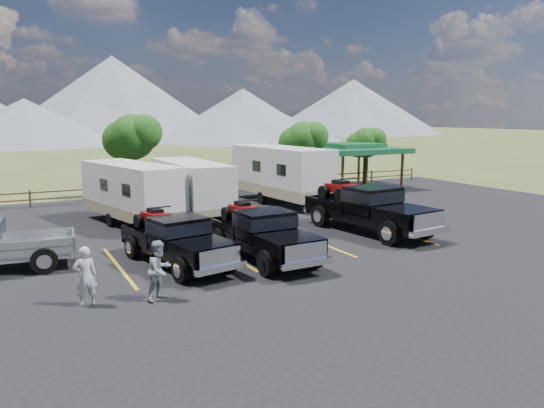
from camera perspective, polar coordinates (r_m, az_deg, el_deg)
name	(u,v)px	position (r m, az deg, el deg)	size (l,w,h in m)	color
ground	(330,275)	(17.62, 6.26, -7.62)	(320.00, 320.00, 0.00)	#425022
asphalt_lot	(286,254)	(20.08, 1.53, -5.35)	(44.00, 34.00, 0.04)	black
stall_lines	(274,247)	(20.93, 0.21, -4.66)	(12.12, 5.50, 0.01)	gold
tree_ne_a	(303,141)	(36.07, 3.37, 6.83)	(3.11, 2.92, 4.76)	black
tree_ne_b	(366,143)	(40.27, 10.06, 6.48)	(2.77, 2.59, 4.27)	black
tree_north	(132,137)	(33.85, -14.82, 6.95)	(3.46, 3.24, 5.25)	black
rail_fence	(199,186)	(34.74, -7.91, 1.88)	(36.12, 0.12, 1.00)	brown
pavilion	(352,149)	(38.30, 8.59, 5.86)	(6.20, 6.20, 3.22)	brown
mountain_range	(5,101)	(120.03, -26.81, 9.82)	(209.00, 71.00, 20.00)	slate
rig_left	(176,239)	(18.67, -10.32, -3.71)	(2.85, 5.91, 1.89)	black
rig_center	(262,232)	(19.16, -1.10, -3.07)	(2.23, 6.00, 1.98)	black
rig_right	(368,207)	(23.87, 10.27, -0.37)	(3.02, 7.03, 2.28)	black
trailer_left	(132,193)	(25.81, -14.83, 1.15)	(3.66, 8.35, 2.90)	silver
trailer_center	(191,189)	(26.65, -8.71, 1.58)	(2.26, 8.25, 2.87)	silver
trailer_right	(281,174)	(31.11, 0.98, 3.25)	(3.07, 9.55, 3.30)	silver
person_a	(85,276)	(15.35, -19.44, -7.33)	(0.61, 0.40, 1.66)	silver
person_b	(160,270)	(15.26, -11.98, -6.98)	(0.83, 0.65, 1.71)	gray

